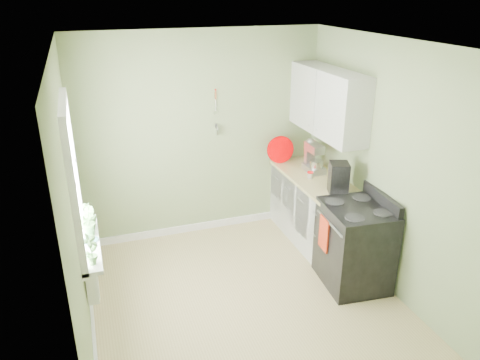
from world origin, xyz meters
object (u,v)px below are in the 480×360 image
object	(u,v)px
stove	(355,245)
coffee_maker	(338,179)
kettle	(279,154)
stand_mixer	(314,158)

from	to	relation	value
stove	coffee_maker	bearing A→B (deg)	87.74
kettle	stand_mixer	bearing A→B (deg)	-61.22
stove	coffee_maker	distance (m)	0.78
stand_mixer	coffee_maker	xyz separation A→B (m)	(-0.05, -0.71, -0.00)
kettle	stove	bearing A→B (deg)	-83.07
stove	stand_mixer	xyz separation A→B (m)	(0.07, 1.20, 0.61)
kettle	coffee_maker	bearing A→B (deg)	-79.45
coffee_maker	kettle	bearing A→B (deg)	100.55
stand_mixer	coffee_maker	size ratio (longest dim) A/B	1.13
kettle	coffee_maker	distance (m)	1.24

